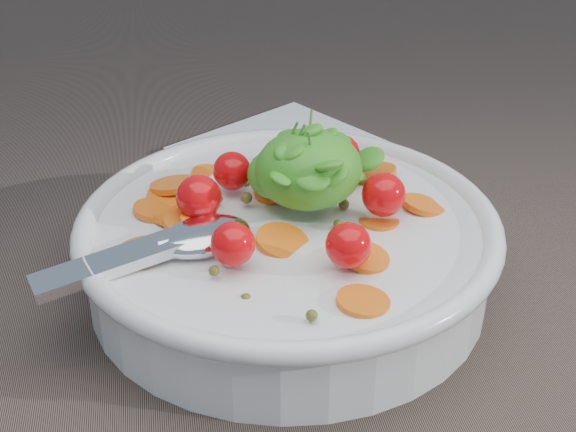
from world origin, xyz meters
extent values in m
plane|color=brown|center=(0.00, 0.00, 0.00)|extent=(6.00, 6.00, 0.00)
cylinder|color=white|center=(0.00, 0.00, 0.03)|extent=(0.27, 0.27, 0.05)
torus|color=white|center=(0.00, 0.00, 0.05)|extent=(0.28, 0.28, 0.01)
cylinder|color=white|center=(0.00, 0.00, 0.00)|extent=(0.13, 0.13, 0.01)
cylinder|color=brown|center=(0.00, 0.00, 0.03)|extent=(0.24, 0.24, 0.04)
cylinder|color=orange|center=(0.04, 0.07, 0.06)|extent=(0.04, 0.04, 0.01)
cylinder|color=orange|center=(-0.07, 0.01, 0.05)|extent=(0.04, 0.04, 0.01)
cylinder|color=orange|center=(-0.07, 0.01, 0.05)|extent=(0.04, 0.03, 0.02)
cylinder|color=orange|center=(-0.08, 0.02, 0.05)|extent=(0.04, 0.04, 0.01)
cylinder|color=orange|center=(0.08, 0.05, 0.05)|extent=(0.04, 0.04, 0.01)
cylinder|color=orange|center=(-0.09, -0.03, 0.05)|extent=(0.04, 0.05, 0.01)
cylinder|color=orange|center=(-0.07, 0.05, 0.06)|extent=(0.04, 0.04, 0.01)
cylinder|color=orange|center=(0.00, -0.03, 0.05)|extent=(0.04, 0.04, 0.02)
cylinder|color=orange|center=(-0.05, -0.01, 0.06)|extent=(0.04, 0.04, 0.01)
cylinder|color=orange|center=(0.10, 0.00, 0.05)|extent=(0.04, 0.04, 0.01)
cylinder|color=orange|center=(0.00, 0.03, 0.06)|extent=(0.04, 0.04, 0.01)
cylinder|color=orange|center=(0.05, 0.06, 0.05)|extent=(0.04, 0.04, 0.01)
cylinder|color=orange|center=(0.03, -0.10, 0.05)|extent=(0.04, 0.04, 0.01)
cylinder|color=orange|center=(-0.06, 0.00, 0.06)|extent=(0.04, 0.04, 0.01)
cylinder|color=orange|center=(0.05, 0.06, 0.05)|extent=(0.05, 0.05, 0.01)
cylinder|color=orange|center=(-0.07, 0.04, 0.05)|extent=(0.04, 0.04, 0.01)
cylinder|color=orange|center=(0.04, -0.06, 0.05)|extent=(0.04, 0.04, 0.01)
cylinder|color=orange|center=(-0.04, 0.07, 0.05)|extent=(0.04, 0.04, 0.01)
cylinder|color=orange|center=(0.06, -0.01, 0.05)|extent=(0.03, 0.03, 0.01)
sphere|color=#54521C|center=(-0.05, -0.04, 0.05)|extent=(0.01, 0.01, 0.01)
sphere|color=#54521C|center=(-0.03, -0.08, 0.05)|extent=(0.01, 0.01, 0.01)
sphere|color=#54521C|center=(0.01, 0.09, 0.06)|extent=(0.01, 0.01, 0.01)
sphere|color=#54521C|center=(-0.05, -0.06, 0.06)|extent=(0.01, 0.01, 0.01)
sphere|color=#54521C|center=(0.05, 0.09, 0.05)|extent=(0.01, 0.01, 0.01)
sphere|color=#54521C|center=(-0.05, 0.01, 0.06)|extent=(0.01, 0.01, 0.01)
sphere|color=#54521C|center=(-0.02, 0.05, 0.05)|extent=(0.01, 0.01, 0.01)
sphere|color=#54521C|center=(-0.03, 0.07, 0.05)|extent=(0.01, 0.01, 0.01)
sphere|color=#54521C|center=(0.03, -0.02, 0.05)|extent=(0.01, 0.01, 0.01)
sphere|color=#54521C|center=(0.00, -0.11, 0.06)|extent=(0.01, 0.01, 0.01)
sphere|color=#54521C|center=(-0.04, 0.02, 0.06)|extent=(0.01, 0.01, 0.01)
sphere|color=#54521C|center=(-0.02, 0.02, 0.06)|extent=(0.01, 0.01, 0.01)
sphere|color=#54521C|center=(0.04, 0.01, 0.06)|extent=(0.01, 0.01, 0.01)
sphere|color=red|center=(0.07, -0.01, 0.07)|extent=(0.03, 0.03, 0.03)
sphere|color=red|center=(0.05, 0.05, 0.07)|extent=(0.03, 0.03, 0.03)
sphere|color=red|center=(-0.03, 0.04, 0.07)|extent=(0.03, 0.03, 0.03)
sphere|color=red|center=(-0.05, 0.00, 0.07)|extent=(0.03, 0.03, 0.03)
sphere|color=red|center=(-0.04, -0.05, 0.07)|extent=(0.03, 0.03, 0.03)
sphere|color=red|center=(0.03, -0.07, 0.07)|extent=(0.03, 0.03, 0.03)
ellipsoid|color=green|center=(0.02, 0.01, 0.08)|extent=(0.07, 0.06, 0.05)
ellipsoid|color=green|center=(0.00, 0.02, 0.08)|extent=(0.04, 0.04, 0.03)
ellipsoid|color=green|center=(0.02, 0.01, 0.11)|extent=(0.03, 0.02, 0.02)
ellipsoid|color=green|center=(0.03, -0.01, 0.09)|extent=(0.04, 0.04, 0.02)
ellipsoid|color=green|center=(0.03, -0.02, 0.10)|extent=(0.02, 0.02, 0.02)
ellipsoid|color=green|center=(0.02, 0.04, 0.09)|extent=(0.03, 0.02, 0.01)
ellipsoid|color=green|center=(0.01, 0.00, 0.08)|extent=(0.02, 0.03, 0.02)
ellipsoid|color=green|center=(0.01, -0.01, 0.10)|extent=(0.02, 0.02, 0.02)
ellipsoid|color=green|center=(0.03, 0.00, 0.09)|extent=(0.02, 0.02, 0.01)
ellipsoid|color=green|center=(0.01, -0.01, 0.09)|extent=(0.03, 0.03, 0.01)
ellipsoid|color=green|center=(0.04, 0.04, 0.09)|extent=(0.03, 0.03, 0.02)
ellipsoid|color=green|center=(0.00, -0.02, 0.09)|extent=(0.02, 0.02, 0.01)
ellipsoid|color=green|center=(0.01, 0.01, 0.09)|extent=(0.03, 0.04, 0.02)
ellipsoid|color=green|center=(0.01, 0.00, 0.10)|extent=(0.03, 0.03, 0.02)
ellipsoid|color=green|center=(0.07, 0.03, 0.07)|extent=(0.03, 0.03, 0.02)
ellipsoid|color=green|center=(0.05, 0.00, 0.08)|extent=(0.02, 0.02, 0.02)
ellipsoid|color=green|center=(0.02, -0.01, 0.10)|extent=(0.03, 0.03, 0.03)
ellipsoid|color=green|center=(0.02, -0.02, 0.09)|extent=(0.03, 0.03, 0.02)
ellipsoid|color=green|center=(0.03, 0.00, 0.09)|extent=(0.02, 0.03, 0.02)
ellipsoid|color=green|center=(0.03, 0.01, 0.10)|extent=(0.02, 0.03, 0.02)
cylinder|color=#4C8C33|center=(0.00, 0.01, 0.10)|extent=(0.02, 0.01, 0.04)
cylinder|color=#4C8C33|center=(0.02, 0.02, 0.10)|extent=(0.01, 0.01, 0.04)
cylinder|color=#4C8C33|center=(0.02, 0.00, 0.10)|extent=(0.01, 0.01, 0.04)
cylinder|color=#4C8C33|center=(0.01, 0.01, 0.10)|extent=(0.02, 0.01, 0.04)
ellipsoid|color=silver|center=(-0.05, -0.02, 0.06)|extent=(0.07, 0.06, 0.02)
cube|color=silver|center=(-0.10, -0.04, 0.06)|extent=(0.12, 0.06, 0.02)
cylinder|color=silver|center=(-0.07, -0.03, 0.06)|extent=(0.02, 0.02, 0.01)
cube|color=white|center=(0.03, 0.21, 0.00)|extent=(0.21, 0.21, 0.01)
camera|label=1|loc=(-0.07, -0.45, 0.32)|focal=50.00mm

